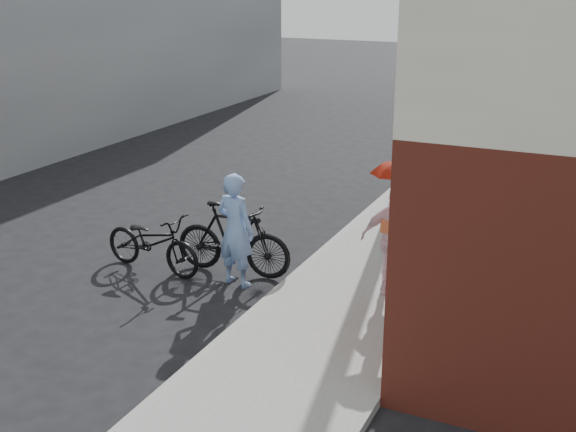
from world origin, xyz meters
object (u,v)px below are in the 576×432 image
Objects in this scene: bike_left at (152,242)px; kimono_woman at (394,239)px; bike_right at (233,239)px; utility_pole at (411,26)px; planter at (440,263)px; officer at (236,230)px.

kimono_woman is (3.75, 0.60, 0.44)m from bike_left.
kimono_woman is at bearing -90.31° from bike_right.
utility_pole is 7.01m from bike_left.
bike_right is at bearing -63.92° from bike_left.
planter is at bearing 52.53° from kimono_woman.
kimono_woman is at bearing -75.36° from utility_pole.
officer is at bearing -149.32° from planter.
kimono_woman reaches higher than bike_right.
bike_right is 1.20× the size of kimono_woman.
planter is (4.20, 1.71, -0.27)m from bike_left.
utility_pole reaches higher than bike_left.
officer is at bearing -80.26° from bike_left.
bike_left is 1.30m from bike_right.
officer reaches higher than planter.
bike_right is (1.22, 0.44, 0.10)m from bike_left.
officer is at bearing 177.02° from kimono_woman.
bike_right is at bearing -44.34° from officer.
utility_pole is 6.02m from kimono_woman.
officer is 5.00× the size of planter.
kimono_woman is (2.53, 0.16, 0.34)m from bike_right.
planter is at bearing -66.34° from utility_pole.
bike_right is at bearing -156.91° from planter.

